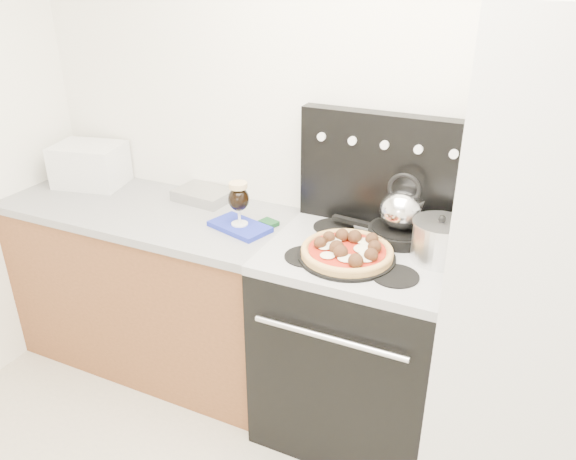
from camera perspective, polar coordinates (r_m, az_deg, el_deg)
The scene contains 16 objects.
room_shell at distance 1.47m, azimuth -5.63°, elevation -4.61°, with size 3.52×3.01×2.52m.
base_cabinet at distance 3.04m, azimuth -13.18°, elevation -5.83°, with size 1.45×0.60×0.86m, color brown.
countertop at distance 2.83m, azimuth -14.09°, elevation 1.95°, with size 1.48×0.63×0.04m, color #939396.
stove_body at distance 2.57m, azimuth 6.89°, elevation -11.54°, with size 0.76×0.65×0.88m, color black.
cooktop at distance 2.32m, azimuth 7.48°, elevation -2.46°, with size 0.76×0.65×0.04m, color #ADADB2.
backguard at distance 2.45m, azimuth 9.87°, elevation 5.90°, with size 0.76×0.08×0.50m, color black.
fridge at distance 2.20m, azimuth 24.96°, elevation -5.05°, with size 0.64×0.68×1.90m, color silver.
toaster_oven at distance 3.17m, azimuth -19.47°, elevation 6.28°, with size 0.35×0.26×0.22m, color silver.
foil_sheet at distance 2.84m, azimuth -8.55°, elevation 3.57°, with size 0.27×0.20×0.05m, color silver.
oven_mitt at distance 2.52m, azimuth -4.92°, elevation 0.34°, with size 0.27×0.16×0.02m, color #1F2DB1.
beer_glass at distance 2.47m, azimuth -5.02°, elevation 2.70°, with size 0.09×0.09×0.20m, color black, non-canonical shape.
pizza_pan at distance 2.24m, azimuth 5.98°, elevation -2.71°, with size 0.39×0.39×0.01m, color black.
pizza at distance 2.22m, azimuth 6.02°, elevation -1.98°, with size 0.36×0.36×0.05m, color tan, non-canonical shape.
skillet at distance 2.42m, azimuth 11.28°, elevation -0.35°, with size 0.27×0.27×0.05m, color black.
tea_kettle at distance 2.37m, azimuth 11.54°, elevation 2.41°, with size 0.19×0.19×0.21m, color #B1B3C4, non-canonical shape.
stock_pot at distance 2.26m, azimuth 15.10°, elevation -1.18°, with size 0.21×0.21×0.15m, color white.
Camera 1 is at (0.66, -0.79, 1.99)m, focal length 35.00 mm.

